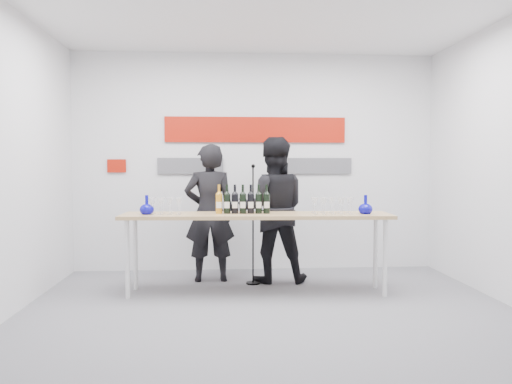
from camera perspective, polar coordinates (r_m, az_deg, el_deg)
ground at (r=5.17m, az=1.52°, el=-13.29°), size 5.00×5.00×0.00m
back_wall at (r=6.96m, az=-0.05°, el=3.42°), size 5.00×0.04×3.00m
signage at (r=6.93m, az=-0.50°, el=5.95°), size 3.38×0.02×0.79m
tasting_table at (r=5.65m, az=0.07°, el=-3.19°), size 3.06×0.74×0.91m
wine_bottles at (r=5.65m, az=-1.51°, el=-0.81°), size 0.62×0.10×0.33m
decanter_left at (r=5.69m, az=-12.38°, el=-1.43°), size 0.16×0.16×0.21m
decanter_right at (r=5.75m, az=12.41°, el=-1.38°), size 0.16×0.16×0.21m
glasses_left at (r=5.70m, az=-10.28°, el=-1.56°), size 0.37×0.24×0.18m
glasses_right at (r=5.72m, az=8.70°, el=-1.53°), size 0.47×0.24×0.18m
presenter_left at (r=6.29m, az=-5.33°, el=-2.38°), size 0.65×0.45×1.72m
presenter_right at (r=6.24m, az=1.92°, el=-2.03°), size 0.91×0.72×1.81m
mic_stand at (r=6.14m, az=-0.34°, el=-6.38°), size 0.17×0.17×1.47m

